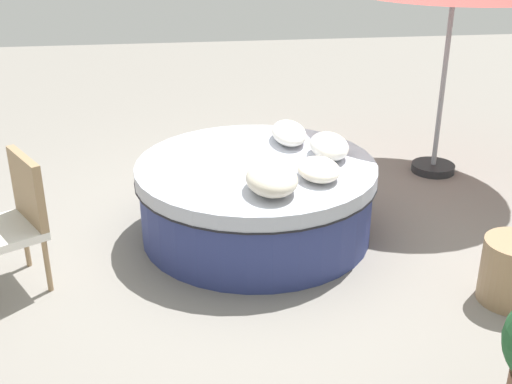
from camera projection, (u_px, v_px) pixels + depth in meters
ground_plane at (256, 233)px, 5.58m from camera, size 16.00×16.00×0.00m
round_bed at (256, 198)px, 5.45m from camera, size 1.97×1.97×0.64m
throw_pillow_0 at (272, 179)px, 4.78m from camera, size 0.53×0.38×0.20m
throw_pillow_1 at (319, 169)px, 5.02m from camera, size 0.44×0.32×0.14m
throw_pillow_2 at (329, 146)px, 5.42m from camera, size 0.49×0.31×0.19m
throw_pillow_3 at (289, 133)px, 5.75m from camera, size 0.54×0.29×0.17m
patio_chair at (14, 215)px, 4.64m from camera, size 0.70×0.69×0.98m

